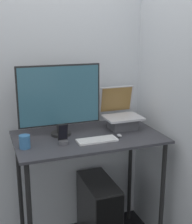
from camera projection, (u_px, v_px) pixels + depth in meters
The scene contains 10 objects.
wall_back at pixel (72, 88), 2.65m from camera, with size 6.00×0.05×2.60m.
wall_side_right at pixel (188, 101), 2.20m from camera, with size 0.05×6.00×2.60m.
desk at pixel (88, 152), 2.39m from camera, with size 1.10×0.65×1.01m.
laptop at pixel (121, 118), 2.52m from camera, with size 0.29×0.28×0.33m.
monitor at pixel (60, 100), 2.31m from camera, with size 0.62×0.15×0.53m.
keyboard at pixel (97, 140), 2.25m from camera, with size 0.29×0.12×0.02m.
mouse at pixel (119, 136), 2.33m from camera, with size 0.03×0.05×0.02m.
cell_phone at pixel (63, 138), 2.18m from camera, with size 0.07×0.06×0.14m.
computer_tower at pixel (99, 212), 2.65m from camera, with size 0.24×0.51×0.57m.
mug at pixel (25, 142), 2.10m from camera, with size 0.07×0.07×0.09m.
Camera 1 is at (-0.71, -1.79, 1.80)m, focal length 50.00 mm.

